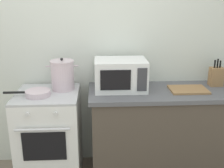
% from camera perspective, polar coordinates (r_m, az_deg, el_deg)
% --- Properties ---
extents(back_wall, '(4.40, 0.10, 2.50)m').
position_cam_1_polar(back_wall, '(2.98, 0.10, 6.77)').
color(back_wall, silver).
rests_on(back_wall, ground_plane).
extents(lower_cabinet_right, '(1.64, 0.56, 0.88)m').
position_cam_1_polar(lower_cabinet_right, '(3.01, 12.12, -9.87)').
color(lower_cabinet_right, '#4C4238').
rests_on(lower_cabinet_right, ground_plane).
extents(countertop_right, '(1.70, 0.60, 0.04)m').
position_cam_1_polar(countertop_right, '(2.83, 12.71, -1.59)').
color(countertop_right, '#59595E').
rests_on(countertop_right, lower_cabinet_right).
extents(stove, '(0.60, 0.64, 0.92)m').
position_cam_1_polar(stove, '(2.93, -12.50, -10.32)').
color(stove, white).
rests_on(stove, ground_plane).
extents(stock_pot, '(0.31, 0.23, 0.32)m').
position_cam_1_polar(stock_pot, '(2.78, -10.02, 1.80)').
color(stock_pot, silver).
rests_on(stock_pot, stove).
extents(frying_pan, '(0.43, 0.23, 0.05)m').
position_cam_1_polar(frying_pan, '(2.69, -14.98, -1.79)').
color(frying_pan, silver).
rests_on(frying_pan, stove).
extents(microwave, '(0.50, 0.37, 0.30)m').
position_cam_1_polar(microwave, '(2.74, 1.73, 1.92)').
color(microwave, white).
rests_on(microwave, countertop_right).
extents(cutting_board, '(0.36, 0.26, 0.02)m').
position_cam_1_polar(cutting_board, '(2.84, 15.24, -1.10)').
color(cutting_board, '#997047').
rests_on(cutting_board, countertop_right).
extents(knife_block, '(0.13, 0.10, 0.28)m').
position_cam_1_polar(knife_block, '(3.06, 20.41, 1.46)').
color(knife_block, '#997047').
rests_on(knife_block, countertop_right).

